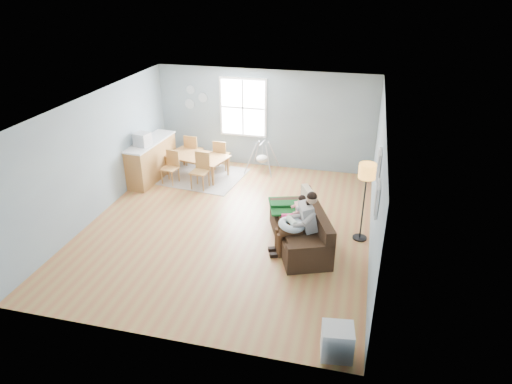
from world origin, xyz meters
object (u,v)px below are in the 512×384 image
(counter, at_px, (151,159))
(baby_swing, at_px, (262,158))
(chair_ne, at_px, (221,154))
(chair_sw, at_px, (171,165))
(father, at_px, (300,221))
(sofa, at_px, (302,231))
(toddler, at_px, (297,210))
(dining_table, at_px, (197,166))
(chair_nw, at_px, (193,149))
(chair_se, at_px, (201,168))
(monitor, at_px, (142,139))
(storage_cube, at_px, (337,342))
(floor_lamp, at_px, (367,178))

(counter, xyz_separation_m, baby_swing, (2.73, 1.17, -0.16))
(chair_ne, distance_m, counter, 1.87)
(chair_sw, relative_size, baby_swing, 0.96)
(father, bearing_deg, sofa, 87.14)
(father, distance_m, toddler, 0.49)
(dining_table, xyz_separation_m, chair_nw, (-0.35, 0.63, 0.23))
(chair_se, distance_m, chair_ne, 1.18)
(toddler, relative_size, monitor, 1.92)
(toddler, height_order, counter, counter)
(chair_se, distance_m, baby_swing, 1.88)
(storage_cube, relative_size, dining_table, 0.31)
(toddler, relative_size, dining_table, 0.49)
(toddler, relative_size, chair_sw, 0.92)
(chair_sw, bearing_deg, toddler, -29.28)
(sofa, xyz_separation_m, monitor, (-4.37, 1.94, 0.92))
(father, height_order, floor_lamp, floor_lamp)
(toddler, height_order, floor_lamp, floor_lamp)
(sofa, relative_size, monitor, 5.42)
(sofa, distance_m, chair_nw, 4.93)
(storage_cube, distance_m, chair_nw, 7.68)
(sofa, xyz_separation_m, baby_swing, (-1.63, 3.47, 0.08))
(father, relative_size, baby_swing, 1.48)
(storage_cube, bearing_deg, chair_nw, 126.27)
(storage_cube, bearing_deg, floor_lamp, 86.28)
(counter, bearing_deg, baby_swing, 23.18)
(sofa, bearing_deg, chair_se, 144.31)
(sofa, relative_size, storage_cube, 4.45)
(chair_nw, bearing_deg, monitor, -118.22)
(father, height_order, chair_ne, father)
(toddler, distance_m, storage_cube, 3.20)
(storage_cube, relative_size, chair_se, 0.54)
(dining_table, xyz_separation_m, chair_se, (0.36, -0.63, 0.24))
(toddler, xyz_separation_m, storage_cube, (1.07, -2.99, -0.44))
(dining_table, bearing_deg, baby_swing, 39.08)
(sofa, relative_size, chair_se, 2.42)
(storage_cube, distance_m, chair_ne, 7.12)
(toddler, bearing_deg, floor_lamp, 14.83)
(baby_swing, bearing_deg, chair_ne, -169.34)
(storage_cube, bearing_deg, baby_swing, 112.08)
(floor_lamp, bearing_deg, father, -145.04)
(baby_swing, bearing_deg, dining_table, -155.25)
(sofa, distance_m, chair_ne, 4.27)
(baby_swing, bearing_deg, chair_nw, -176.66)
(floor_lamp, bearing_deg, counter, 161.82)
(sofa, xyz_separation_m, chair_sw, (-3.75, 2.18, 0.19))
(chair_se, relative_size, chair_nw, 1.01)
(toddler, distance_m, chair_nw, 4.72)
(floor_lamp, relative_size, storage_cube, 3.36)
(chair_sw, xyz_separation_m, baby_swing, (2.12, 1.29, -0.11))
(toddler, xyz_separation_m, chair_sw, (-3.61, 2.02, -0.21))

